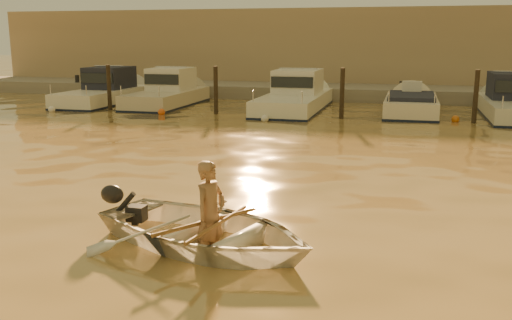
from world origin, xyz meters
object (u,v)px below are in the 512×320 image
(person, at_px, (210,215))
(moored_boat_1, at_px, (167,92))
(moored_boat_0, at_px, (104,91))
(moored_boat_3, at_px, (411,108))
(waterfront_building, at_px, (371,50))
(moored_boat_2, at_px, (295,96))
(dinghy, at_px, (206,230))

(person, xyz_separation_m, moored_boat_1, (-8.27, 17.15, 0.09))
(moored_boat_0, distance_m, moored_boat_3, 14.52)
(person, bearing_deg, moored_boat_3, 8.71)
(waterfront_building, bearing_deg, moored_boat_3, -77.31)
(moored_boat_0, bearing_deg, person, -55.95)
(moored_boat_1, xyz_separation_m, moored_boat_2, (6.17, 0.00, 0.00))
(moored_boat_2, relative_size, waterfront_building, 0.18)
(dinghy, height_order, moored_boat_0, moored_boat_0)
(dinghy, distance_m, moored_boat_2, 17.24)
(dinghy, distance_m, person, 0.29)
(person, height_order, waterfront_building, waterfront_building)
(moored_boat_0, xyz_separation_m, moored_boat_1, (3.32, 0.00, 0.00))
(moored_boat_2, height_order, waterfront_building, waterfront_building)
(dinghy, height_order, person, person)
(moored_boat_0, xyz_separation_m, waterfront_building, (12.04, 11.00, 1.77))
(person, height_order, moored_boat_1, moored_boat_1)
(dinghy, height_order, moored_boat_3, moored_boat_3)
(person, xyz_separation_m, waterfront_building, (0.45, 28.15, 1.86))
(waterfront_building, bearing_deg, moored_boat_2, -103.04)
(moored_boat_2, bearing_deg, moored_boat_3, 0.00)
(person, bearing_deg, dinghy, 90.00)
(moored_boat_3, relative_size, waterfront_building, 0.13)
(person, bearing_deg, moored_boat_0, 52.43)
(dinghy, distance_m, waterfront_building, 28.21)
(dinghy, xyz_separation_m, moored_boat_2, (-2.01, 17.12, 0.36))
(dinghy, bearing_deg, waterfront_building, 17.28)
(person, distance_m, moored_boat_2, 17.28)
(person, xyz_separation_m, moored_boat_3, (2.93, 17.15, -0.31))
(moored_boat_1, bearing_deg, dinghy, -64.47)
(moored_boat_1, relative_size, moored_boat_3, 1.09)
(person, xyz_separation_m, moored_boat_0, (-11.59, 17.15, 0.09))
(moored_boat_0, xyz_separation_m, moored_boat_3, (14.51, 0.00, -0.40))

